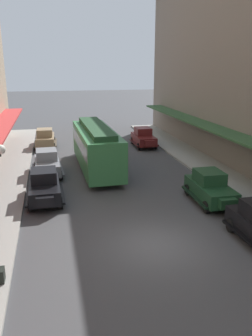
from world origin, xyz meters
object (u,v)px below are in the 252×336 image
at_px(parked_car_1, 143,137).
at_px(parked_car_2, 45,138).
at_px(parked_car_5, 47,163).
at_px(parked_car_0, 210,187).
at_px(streetcar, 96,146).
at_px(parked_car_3, 44,186).

distance_m(parked_car_1, parked_car_2, 9.58).
bearing_deg(parked_car_5, parked_car_0, -38.50).
bearing_deg(parked_car_5, streetcar, 6.59).
xyz_separation_m(parked_car_0, parked_car_5, (-9.17, 7.30, 0.00)).
height_order(parked_car_3, streetcar, streetcar).
distance_m(parked_car_5, streetcar, 3.79).
xyz_separation_m(parked_car_0, parked_car_1, (0.05, 14.67, 0.00)).
bearing_deg(parked_car_1, parked_car_2, 169.38).
xyz_separation_m(parked_car_3, streetcar, (3.79, 5.40, 0.96)).
relative_size(parked_car_5, streetcar, 0.45).
bearing_deg(parked_car_1, parked_car_3, -127.20).
distance_m(parked_car_3, parked_car_5, 4.98).
distance_m(parked_car_2, parked_car_3, 14.12).
height_order(parked_car_0, parked_car_2, same).
height_order(parked_car_1, parked_car_2, same).
bearing_deg(parked_car_3, parked_car_5, 88.23).
distance_m(parked_car_1, parked_car_3, 15.51).
xyz_separation_m(parked_car_5, streetcar, (3.64, 0.42, 0.96)).
relative_size(parked_car_1, streetcar, 0.44).
bearing_deg(parked_car_1, parked_car_0, -90.20).
height_order(parked_car_5, streetcar, streetcar).
distance_m(parked_car_0, parked_car_5, 11.72).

